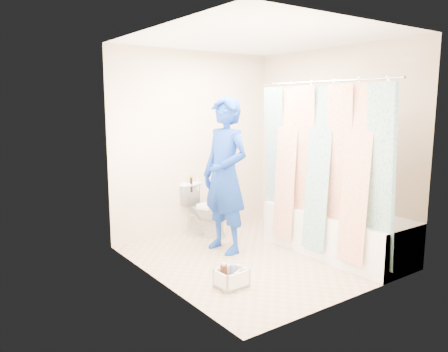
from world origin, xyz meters
TOP-DOWN VIEW (x-y plane):
  - floor at (0.00, 0.00)m, footprint 2.60×2.60m
  - ceiling at (0.00, 0.00)m, footprint 2.40×2.60m
  - wall_back at (0.00, 1.30)m, footprint 2.40×0.02m
  - wall_front at (0.00, -1.30)m, footprint 2.40×0.02m
  - wall_left at (-1.20, 0.00)m, footprint 0.02×2.60m
  - wall_right at (1.20, 0.00)m, footprint 0.02×2.60m
  - bathtub at (0.85, -0.43)m, footprint 0.70×1.75m
  - curtain_rod at (0.52, -0.43)m, footprint 0.02×1.90m
  - shower_curtain at (0.52, -0.43)m, footprint 0.06×1.75m
  - toilet at (0.03, 1.08)m, footprint 0.57×0.76m
  - tank_lid at (0.06, 0.97)m, footprint 0.46×0.30m
  - tank_internals at (-0.06, 1.24)m, footprint 0.16×0.08m
  - plumber at (-0.14, 0.41)m, footprint 0.51×0.70m
  - cleaning_caddy at (-0.69, -0.48)m, footprint 0.29×0.23m

SIDE VIEW (x-z plane):
  - floor at x=0.00m, z-range 0.00..0.00m
  - cleaning_caddy at x=-0.69m, z-range -0.03..0.19m
  - bathtub at x=0.85m, z-range 0.02..0.52m
  - toilet at x=0.03m, z-range 0.00..0.69m
  - tank_lid at x=0.06m, z-range 0.39..0.42m
  - tank_internals at x=-0.06m, z-range 0.57..0.80m
  - plumber at x=-0.14m, z-range 0.00..1.80m
  - shower_curtain at x=0.52m, z-range 0.12..1.92m
  - wall_back at x=0.00m, z-range 0.00..2.40m
  - wall_front at x=0.00m, z-range 0.00..2.40m
  - wall_left at x=-1.20m, z-range 0.00..2.40m
  - wall_right at x=1.20m, z-range 0.00..2.40m
  - curtain_rod at x=0.52m, z-range 1.94..1.96m
  - ceiling at x=0.00m, z-range 2.39..2.41m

